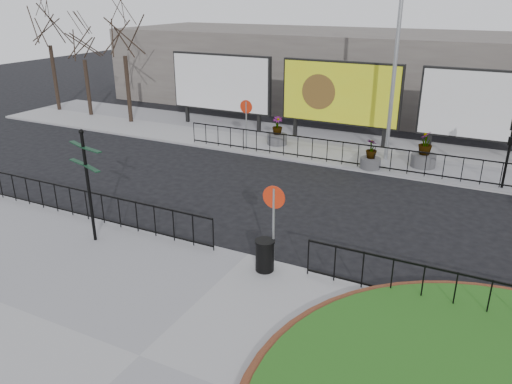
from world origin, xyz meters
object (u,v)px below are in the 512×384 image
Objects in this scene: planter_b at (371,158)px; planter_c at (424,154)px; fingerpost_sign at (87,175)px; litter_bin at (265,255)px; billboard_mid at (340,94)px; lamp_post at (396,55)px; planter_a at (277,135)px.

planter_b is 0.81× the size of planter_c.
fingerpost_sign is 3.87× the size of litter_bin.
planter_b is at bearing -148.08° from planter_c.
litter_bin is 0.69× the size of planter_b.
litter_bin is (2.34, -13.57, -2.02)m from billboard_mid.
planter_b is at bearing -53.10° from billboard_mid.
lamp_post is 12.37m from litter_bin.
litter_bin is (-0.67, -11.60, -4.24)m from lamp_post.
planter_c reaches higher than planter_b.
planter_a is (-2.57, -1.97, -2.00)m from billboard_mid.
litter_bin is at bearing -93.30° from lamp_post.
litter_bin is at bearing -80.22° from billboard_mid.
lamp_post is 4.55m from planter_b.
billboard_mid is 14.66m from fingerpost_sign.
lamp_post reaches higher than planter_c.
planter_c is at bearing -2.56° from planter_a.
fingerpost_sign is at bearing -123.49° from planter_c.
billboard_mid reaches higher than planter_c.
fingerpost_sign is at bearing -172.56° from litter_bin.
lamp_post reaches higher than fingerpost_sign.
lamp_post reaches higher than billboard_mid.
planter_c is (2.05, 1.27, 0.12)m from planter_b.
planter_c is at bearing -25.92° from billboard_mid.
billboard_mid is 4.90m from planter_b.
litter_bin is 0.56× the size of planter_c.
planter_b is (5.25, -1.60, -0.02)m from planter_a.
fingerpost_sign reaches higher than litter_bin.
lamp_post reaches higher than planter_b.
planter_a is at bearing 163.04° from planter_b.
billboard_mid is at bearing 126.90° from planter_b.
litter_bin is at bearing -67.08° from planter_a.
planter_b is (0.34, 10.00, -0.00)m from litter_bin.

